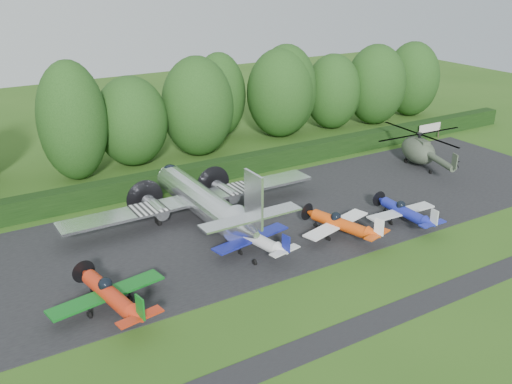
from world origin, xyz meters
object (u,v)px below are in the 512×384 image
light_plane_blue (405,212)px  helicopter (419,148)px  light_plane_red (111,295)px  light_plane_white (255,238)px  light_plane_orange (341,224)px  sign_board (430,129)px  transport_plane (202,200)px

light_plane_blue → helicopter: 15.67m
light_plane_red → light_plane_white: bearing=20.6°
light_plane_blue → light_plane_red: bearing=178.0°
light_plane_orange → sign_board: bearing=45.2°
transport_plane → light_plane_orange: size_ratio=3.14×
light_plane_white → helicopter: (25.35, 7.84, 0.83)m
transport_plane → light_plane_blue: (14.64, -8.94, -1.02)m
light_plane_red → sign_board: (45.64, 16.25, 0.12)m
helicopter → sign_board: size_ratio=3.66×
transport_plane → light_plane_red: bearing=-139.7°
sign_board → transport_plane: bearing=-169.0°
light_plane_red → sign_board: light_plane_red is taller
sign_board → helicopter: bearing=-144.4°
light_plane_white → helicopter: 26.55m
light_plane_blue → light_plane_white: bearing=168.4°
transport_plane → light_plane_white: (1.23, -6.67, -0.98)m
light_plane_red → light_plane_orange: 19.21m
light_plane_white → light_plane_blue: (13.41, -2.27, -0.04)m
light_plane_orange → helicopter: helicopter is taller
transport_plane → helicopter: 26.60m
light_plane_red → light_plane_blue: bearing=9.8°
light_plane_blue → sign_board: bearing=36.8°
light_plane_white → sign_board: size_ratio=2.02×
light_plane_red → light_plane_white: size_ratio=1.13×
light_plane_white → light_plane_orange: (7.20, -1.49, 0.03)m
helicopter → sign_board: 10.33m
light_plane_white → light_plane_blue: bearing=1.2°
light_plane_orange → helicopter: (18.15, 9.33, 0.80)m
transport_plane → light_plane_blue: bearing=-30.9°
light_plane_white → light_plane_orange: light_plane_orange is taller
light_plane_blue → sign_board: 25.95m
light_plane_blue → transport_plane: bearing=146.6°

